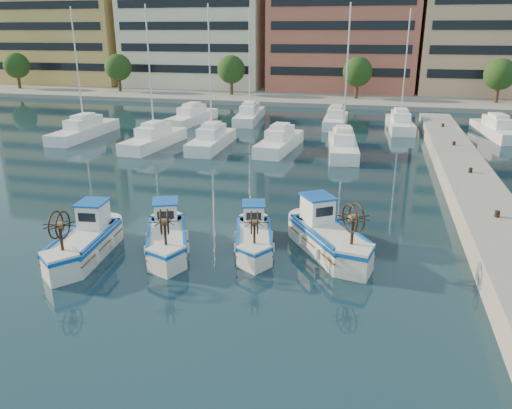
{
  "coord_description": "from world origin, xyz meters",
  "views": [
    {
      "loc": [
        7.2,
        -18.03,
        9.48
      ],
      "look_at": [
        1.76,
        4.19,
        1.5
      ],
      "focal_mm": 35.0,
      "sensor_mm": 36.0,
      "label": 1
    }
  ],
  "objects_px": {
    "fishing_boat_a": "(85,240)",
    "fishing_boat_d": "(328,235)",
    "fishing_boat_b": "(167,236)",
    "fishing_boat_c": "(254,235)"
  },
  "relations": [
    {
      "from": "fishing_boat_a",
      "to": "fishing_boat_d",
      "type": "relative_size",
      "value": 0.94
    },
    {
      "from": "fishing_boat_b",
      "to": "fishing_boat_c",
      "type": "relative_size",
      "value": 1.09
    },
    {
      "from": "fishing_boat_a",
      "to": "fishing_boat_b",
      "type": "distance_m",
      "value": 3.55
    },
    {
      "from": "fishing_boat_b",
      "to": "fishing_boat_d",
      "type": "xyz_separation_m",
      "value": [
        7.1,
        1.6,
        0.09
      ]
    },
    {
      "from": "fishing_boat_a",
      "to": "fishing_boat_b",
      "type": "bearing_deg",
      "value": 16.86
    },
    {
      "from": "fishing_boat_a",
      "to": "fishing_boat_b",
      "type": "relative_size",
      "value": 1.05
    },
    {
      "from": "fishing_boat_a",
      "to": "fishing_boat_d",
      "type": "height_order",
      "value": "fishing_boat_d"
    },
    {
      "from": "fishing_boat_b",
      "to": "fishing_boat_c",
      "type": "height_order",
      "value": "fishing_boat_b"
    },
    {
      "from": "fishing_boat_c",
      "to": "fishing_boat_d",
      "type": "height_order",
      "value": "fishing_boat_d"
    },
    {
      "from": "fishing_boat_b",
      "to": "fishing_boat_d",
      "type": "relative_size",
      "value": 0.9
    }
  ]
}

